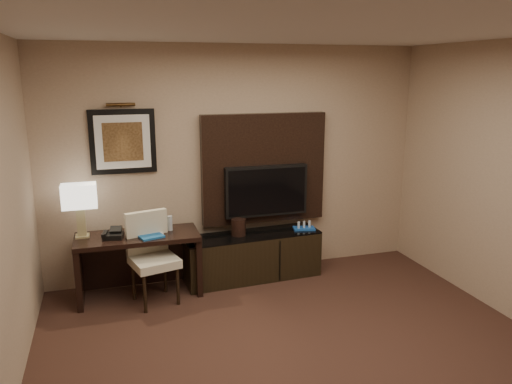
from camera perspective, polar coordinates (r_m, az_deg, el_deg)
name	(u,v)px	position (r m, az deg, el deg)	size (l,w,h in m)	color
ceiling	(336,23)	(3.46, 9.15, 18.58)	(4.50, 5.00, 0.01)	silver
wall_back	(238,162)	(5.89, -2.07, 3.42)	(4.50, 0.01, 2.70)	tan
desk	(139,265)	(5.61, -13.22, -8.15)	(1.30, 0.56, 0.69)	black
credenza	(253,256)	(5.92, -0.40, -7.33)	(1.59, 0.44, 0.55)	black
tv_wall_panel	(264,168)	(5.93, 0.89, 2.71)	(1.50, 0.12, 1.30)	black
tv	(266,191)	(5.89, 1.18, 0.15)	(1.00, 0.08, 0.60)	black
artwork	(123,142)	(5.63, -14.97, 5.58)	(0.70, 0.04, 0.70)	black
picture_light	(121,105)	(5.56, -15.21, 9.62)	(0.04, 0.04, 0.30)	#422C15
desk_chair	(154,261)	(5.37, -11.55, -7.70)	(0.45, 0.52, 0.93)	beige
table_lamp	(81,213)	(5.52, -19.42, -2.26)	(0.32, 0.18, 0.53)	tan
desk_phone	(113,233)	(5.44, -16.01, -4.57)	(0.20, 0.18, 0.10)	black
blue_folder	(149,235)	(5.44, -12.16, -4.78)	(0.24, 0.32, 0.02)	#195CA5
book	(149,225)	(5.47, -12.16, -3.67)	(0.15, 0.02, 0.20)	#B3A88C
water_bottle	(170,223)	(5.55, -9.81, -3.53)	(0.05, 0.05, 0.16)	#B1BDC8
ice_bucket	(238,227)	(5.77, -2.03, -4.04)	(0.17, 0.17, 0.19)	black
minibar_tray	(304,225)	(6.02, 5.51, -3.83)	(0.25, 0.15, 0.09)	#1A51AE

